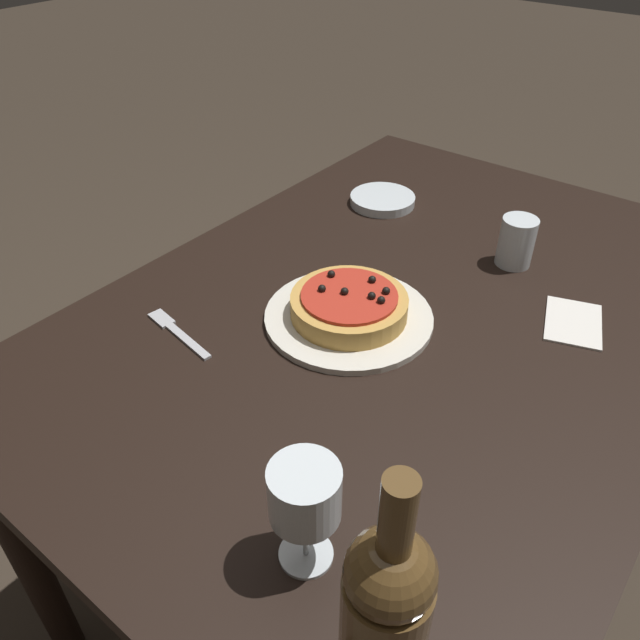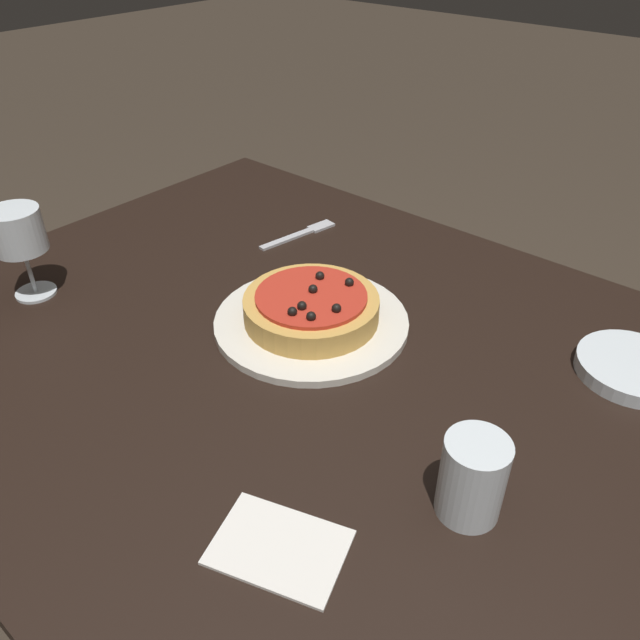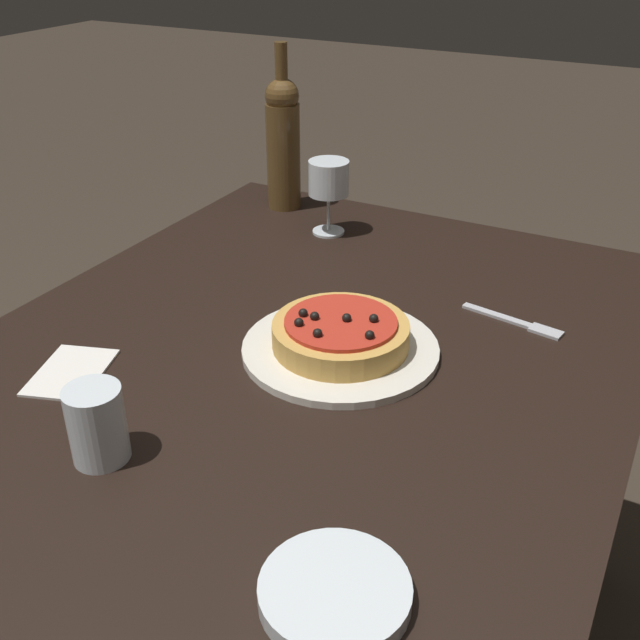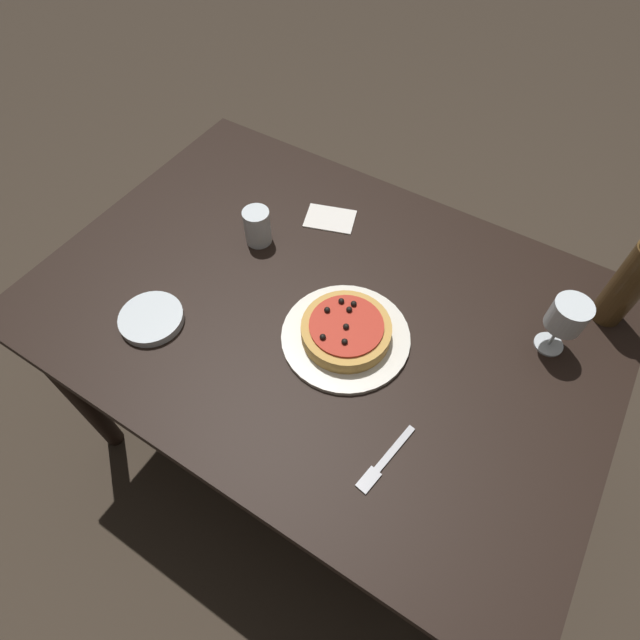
# 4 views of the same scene
# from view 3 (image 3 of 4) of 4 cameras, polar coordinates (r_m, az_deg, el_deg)

# --- Properties ---
(dining_table) EXTENTS (1.37, 0.96, 0.78)m
(dining_table) POSITION_cam_3_polar(r_m,az_deg,el_deg) (1.13, -3.26, -7.95)
(dining_table) COLOR black
(dining_table) RESTS_ON ground_plane
(dinner_plate) EXTENTS (0.30, 0.30, 0.01)m
(dinner_plate) POSITION_cam_3_polar(r_m,az_deg,el_deg) (1.12, 1.56, -2.20)
(dinner_plate) COLOR silver
(dinner_plate) RESTS_ON dining_table
(pizza) EXTENTS (0.20, 0.20, 0.05)m
(pizza) POSITION_cam_3_polar(r_m,az_deg,el_deg) (1.11, 1.57, -1.01)
(pizza) COLOR gold
(pizza) RESTS_ON dinner_plate
(wine_glass) EXTENTS (0.08, 0.08, 0.15)m
(wine_glass) POSITION_cam_3_polar(r_m,az_deg,el_deg) (1.50, 0.67, 10.57)
(wine_glass) COLOR silver
(wine_glass) RESTS_ON dining_table
(wine_bottle) EXTENTS (0.07, 0.07, 0.35)m
(wine_bottle) POSITION_cam_3_polar(r_m,az_deg,el_deg) (1.63, -2.83, 13.52)
(wine_bottle) COLOR brown
(wine_bottle) RESTS_ON dining_table
(water_cup) EXTENTS (0.07, 0.07, 0.10)m
(water_cup) POSITION_cam_3_polar(r_m,az_deg,el_deg) (0.94, -16.63, -7.62)
(water_cup) COLOR silver
(water_cup) RESTS_ON dining_table
(side_bowl) EXTENTS (0.15, 0.15, 0.02)m
(side_bowl) POSITION_cam_3_polar(r_m,az_deg,el_deg) (0.77, 1.14, -20.03)
(side_bowl) COLOR silver
(side_bowl) RESTS_ON dining_table
(fork) EXTENTS (0.05, 0.17, 0.00)m
(fork) POSITION_cam_3_polar(r_m,az_deg,el_deg) (1.24, 14.84, -0.18)
(fork) COLOR #B7B7BC
(fork) RESTS_ON dining_table
(paper_napkin) EXTENTS (0.16, 0.13, 0.00)m
(paper_napkin) POSITION_cam_3_polar(r_m,az_deg,el_deg) (1.13, -18.45, -3.80)
(paper_napkin) COLOR silver
(paper_napkin) RESTS_ON dining_table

